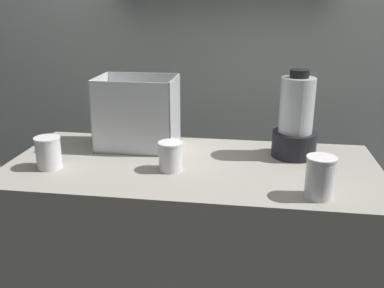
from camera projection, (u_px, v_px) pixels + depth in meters
counter at (192, 265)px, 1.75m from camera, size 1.40×0.64×0.90m
back_wall_unit at (213, 46)px, 2.21m from camera, size 2.60×0.24×2.50m
carrot_display_bin at (136, 125)px, 1.78m from camera, size 0.32×0.23×0.30m
blender_pitcher at (296, 122)px, 1.65m from camera, size 0.17×0.17×0.34m
juice_cup_mango_far_left at (49, 155)px, 1.56m from camera, size 0.09×0.09×0.12m
juice_cup_carrot_left at (170, 157)px, 1.54m from camera, size 0.09×0.09×0.11m
juice_cup_mango_middle at (320, 179)px, 1.32m from camera, size 0.09×0.09×0.13m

